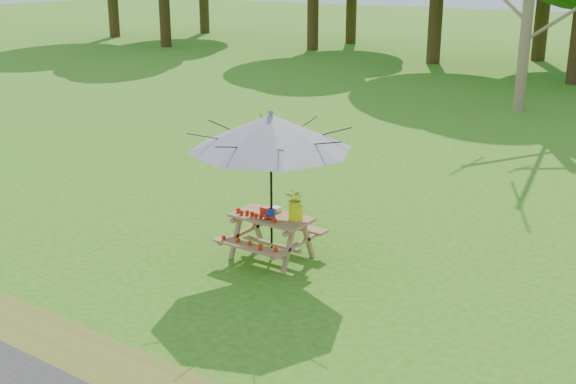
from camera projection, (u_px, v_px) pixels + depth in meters
The scene contains 6 objects.
ground at pixel (70, 227), 12.19m from camera, with size 120.00×120.00×0.00m, color #307015.
picnic_table at pixel (272, 238), 10.82m from camera, with size 1.20×1.32×0.67m.
patio_umbrella at pixel (271, 132), 10.32m from camera, with size 2.44×2.44×2.27m.
produce_bins at pixel (270, 212), 10.74m from camera, with size 0.34×0.44×0.13m.
tomatoes_row at pixel (256, 215), 10.64m from camera, with size 0.77×0.13×0.07m, color red, non-canonical shape.
flower_bucket at pixel (296, 203), 10.51m from camera, with size 0.30×0.27×0.46m.
Camera 1 is at (9.57, -7.26, 4.28)m, focal length 45.00 mm.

